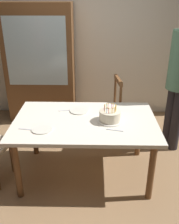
{
  "coord_description": "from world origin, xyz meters",
  "views": [
    {
      "loc": [
        0.1,
        -2.52,
        2.03
      ],
      "look_at": [
        0.05,
        0.0,
        0.83
      ],
      "focal_mm": 40.71,
      "sensor_mm": 36.0,
      "label": 1
    }
  ],
  "objects_px": {
    "birthday_cake": "(110,116)",
    "chair_spindle_back": "(105,111)",
    "plate_near_celebrant": "(42,129)",
    "plate_far_side": "(79,111)",
    "dining_table": "(85,127)",
    "china_cabinet": "(40,64)"
  },
  "relations": [
    {
      "from": "dining_table",
      "to": "chair_spindle_back",
      "type": "bearing_deg",
      "value": 72.28
    },
    {
      "from": "dining_table",
      "to": "china_cabinet",
      "type": "distance_m",
      "value": 1.77
    },
    {
      "from": "birthday_cake",
      "to": "chair_spindle_back",
      "type": "xyz_separation_m",
      "value": [
        -0.01,
        0.85,
        -0.33
      ]
    },
    {
      "from": "dining_table",
      "to": "birthday_cake",
      "type": "relative_size",
      "value": 5.7
    },
    {
      "from": "chair_spindle_back",
      "to": "china_cabinet",
      "type": "relative_size",
      "value": 0.5
    },
    {
      "from": "plate_far_side",
      "to": "chair_spindle_back",
      "type": "distance_m",
      "value": 0.75
    },
    {
      "from": "birthday_cake",
      "to": "plate_far_side",
      "type": "bearing_deg",
      "value": 144.75
    },
    {
      "from": "plate_near_celebrant",
      "to": "plate_far_side",
      "type": "distance_m",
      "value": 0.58
    },
    {
      "from": "birthday_cake",
      "to": "china_cabinet",
      "type": "distance_m",
      "value": 1.91
    },
    {
      "from": "dining_table",
      "to": "plate_near_celebrant",
      "type": "height_order",
      "value": "plate_near_celebrant"
    },
    {
      "from": "dining_table",
      "to": "plate_far_side",
      "type": "distance_m",
      "value": 0.26
    },
    {
      "from": "plate_near_celebrant",
      "to": "dining_table",
      "type": "bearing_deg",
      "value": 27.53
    },
    {
      "from": "plate_far_side",
      "to": "chair_spindle_back",
      "type": "relative_size",
      "value": 0.23
    },
    {
      "from": "plate_near_celebrant",
      "to": "plate_far_side",
      "type": "bearing_deg",
      "value": 51.87
    },
    {
      "from": "dining_table",
      "to": "plate_near_celebrant",
      "type": "distance_m",
      "value": 0.5
    },
    {
      "from": "plate_far_side",
      "to": "plate_near_celebrant",
      "type": "bearing_deg",
      "value": -128.13
    },
    {
      "from": "birthday_cake",
      "to": "chair_spindle_back",
      "type": "bearing_deg",
      "value": 90.57
    },
    {
      "from": "birthday_cake",
      "to": "plate_far_side",
      "type": "relative_size",
      "value": 1.27
    },
    {
      "from": "chair_spindle_back",
      "to": "plate_far_side",
      "type": "bearing_deg",
      "value": -119.81
    },
    {
      "from": "dining_table",
      "to": "plate_far_side",
      "type": "height_order",
      "value": "plate_far_side"
    },
    {
      "from": "plate_near_celebrant",
      "to": "chair_spindle_back",
      "type": "relative_size",
      "value": 0.23
    },
    {
      "from": "dining_table",
      "to": "birthday_cake",
      "type": "xyz_separation_m",
      "value": [
        0.27,
        -0.02,
        0.14
      ]
    }
  ]
}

